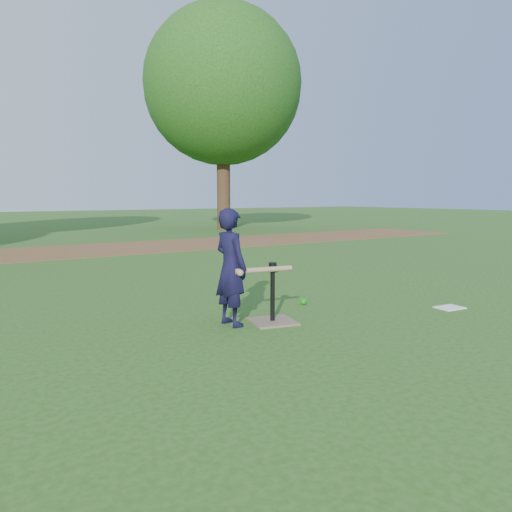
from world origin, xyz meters
TOP-DOWN VIEW (x-y plane):
  - ground at (0.00, 0.00)m, footprint 80.00×80.00m
  - dirt_strip at (0.00, 7.50)m, footprint 24.00×3.00m
  - child at (-0.52, -0.23)m, footprint 0.31×0.44m
  - wiffle_ball_ground at (0.66, 0.08)m, footprint 0.08×0.08m
  - clipboard at (1.94, -0.98)m, footprint 0.32×0.26m
  - batting_tee at (-0.12, -0.38)m, footprint 0.52×0.52m
  - swing_action at (-0.23, -0.40)m, footprint 0.63×0.17m
  - tree_right at (6.50, 12.00)m, footprint 5.80×5.80m

SIDE VIEW (x-z plane):
  - ground at x=0.00m, z-range 0.00..0.00m
  - dirt_strip at x=0.00m, z-range 0.00..0.01m
  - clipboard at x=1.94m, z-range 0.00..0.01m
  - wiffle_ball_ground at x=0.66m, z-range 0.00..0.08m
  - batting_tee at x=-0.12m, z-range -0.20..0.42m
  - swing_action at x=-0.23m, z-range 0.51..0.59m
  - child at x=-0.52m, z-range 0.00..1.16m
  - tree_right at x=6.50m, z-range 1.19..9.39m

